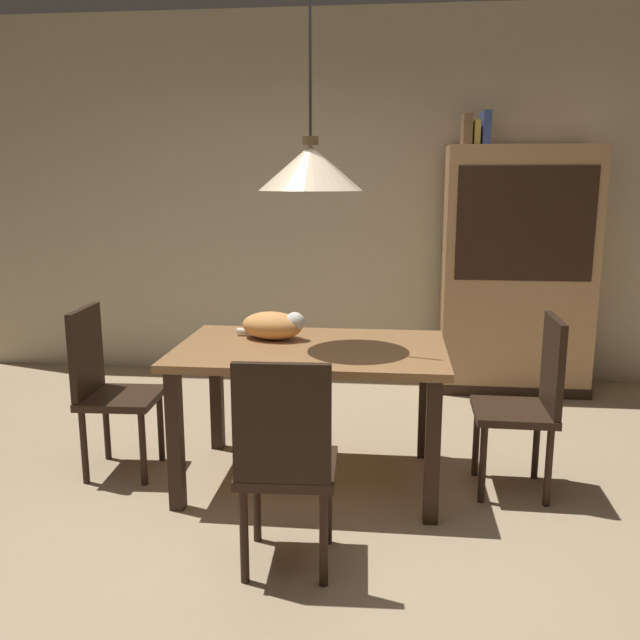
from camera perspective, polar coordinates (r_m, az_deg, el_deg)
ground at (r=3.27m, az=-1.15°, el=-17.48°), size 10.00×10.00×0.00m
back_wall at (r=5.49m, az=2.38°, el=10.25°), size 6.40×0.10×2.90m
dining_table at (r=3.52m, az=-0.77°, el=-3.86°), size 1.40×0.90×0.75m
chair_left_side at (r=3.85m, az=-17.74°, el=-5.17°), size 0.42×0.42×0.93m
chair_near_front at (r=2.74m, az=-2.97°, el=-11.57°), size 0.42×0.42×0.93m
chair_right_side at (r=3.61m, az=17.44°, el=-6.32°), size 0.41×0.41×0.93m
cat_sleeping at (r=3.65m, az=-3.93°, el=-0.46°), size 0.40×0.29×0.16m
pendant_lamp at (r=3.39m, az=-0.82°, el=12.88°), size 0.52×0.52×1.30m
hutch_bookcase at (r=5.28m, az=16.40°, el=3.61°), size 1.12×0.45×1.85m
book_brown_thick at (r=5.19m, az=12.38°, el=15.54°), size 0.06×0.24×0.22m
book_yellow_short at (r=5.19m, az=13.16°, el=15.28°), size 0.04×0.20×0.18m
book_blue_wide at (r=5.20m, az=13.91°, el=15.57°), size 0.06×0.24×0.24m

